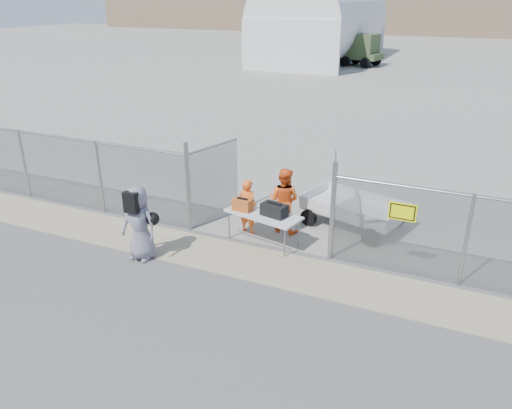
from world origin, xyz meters
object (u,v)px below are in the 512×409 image
at_px(security_worker_right, 284,200).
at_px(visitor, 139,223).
at_px(security_worker_left, 248,207).
at_px(utility_trailer, 353,212).
at_px(folding_table, 263,228).

relative_size(security_worker_right, visitor, 0.97).
xyz_separation_m(security_worker_left, visitor, (-1.79, -2.36, 0.17)).
xyz_separation_m(visitor, utility_trailer, (4.30, 3.95, -0.51)).
bearing_deg(security_worker_right, security_worker_left, 35.33).
distance_m(folding_table, security_worker_left, 0.81).
xyz_separation_m(security_worker_right, utility_trailer, (1.67, 1.10, -0.48)).
bearing_deg(security_worker_left, visitor, 63.25).
height_order(security_worker_left, visitor, visitor).
distance_m(security_worker_left, utility_trailer, 2.99).
relative_size(security_worker_left, security_worker_right, 0.85).
bearing_deg(security_worker_left, security_worker_right, -139.06).
height_order(security_worker_left, security_worker_right, security_worker_right).
bearing_deg(folding_table, security_worker_left, 159.95).
xyz_separation_m(folding_table, visitor, (-2.41, -1.97, 0.52)).
distance_m(security_worker_left, security_worker_right, 0.99).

